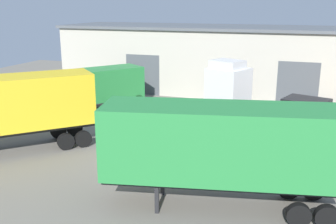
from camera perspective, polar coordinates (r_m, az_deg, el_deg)
The scene contains 6 objects.
ground_plane at distance 21.13m, azimuth -1.90°, elevation -6.70°, with size 60.00×60.00×0.00m, color slate.
warehouse_building at distance 37.10m, azimuth 8.26°, elevation 7.60°, with size 30.77×8.22×6.02m.
tractor_unit_white at distance 28.13m, azimuth 8.11°, elevation 2.95°, with size 4.86×6.82×4.16m.
container_trailer_green at distance 15.46m, azimuth 8.03°, elevation -4.78°, with size 9.64×4.44×4.20m.
flatbed_truck_black at distance 25.67m, azimuth 20.16°, elevation -0.70°, with size 4.93×8.88×2.65m.
box_truck_white at distance 31.05m, azimuth -9.67°, elevation 3.73°, with size 5.80×6.77×3.15m.
Camera 1 is at (7.21, -18.21, 7.94)m, focal length 42.00 mm.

